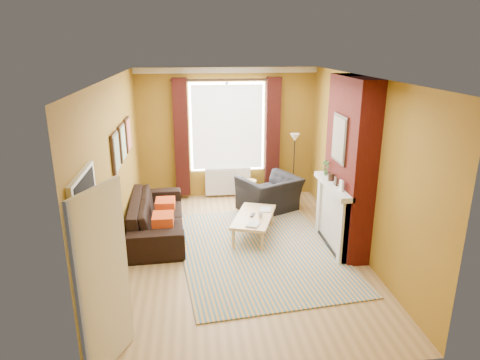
{
  "coord_description": "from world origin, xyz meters",
  "views": [
    {
      "loc": [
        -0.74,
        -6.31,
        3.28
      ],
      "look_at": [
        0.0,
        0.25,
        1.15
      ],
      "focal_mm": 32.0,
      "sensor_mm": 36.0,
      "label": 1
    }
  ],
  "objects_px": {
    "armchair": "(269,194)",
    "coffee_table": "(254,218)",
    "sofa": "(157,216)",
    "wicker_stool": "(249,190)",
    "floor_lamp": "(294,148)"
  },
  "relations": [
    {
      "from": "floor_lamp",
      "to": "wicker_stool",
      "type": "bearing_deg",
      "value": 175.48
    },
    {
      "from": "armchair",
      "to": "wicker_stool",
      "type": "distance_m",
      "value": 0.77
    },
    {
      "from": "sofa",
      "to": "floor_lamp",
      "type": "relative_size",
      "value": 1.59
    },
    {
      "from": "sofa",
      "to": "coffee_table",
      "type": "height_order",
      "value": "sofa"
    },
    {
      "from": "armchair",
      "to": "coffee_table",
      "type": "relative_size",
      "value": 0.82
    },
    {
      "from": "coffee_table",
      "to": "armchair",
      "type": "bearing_deg",
      "value": 86.97
    },
    {
      "from": "armchair",
      "to": "sofa",
      "type": "bearing_deg",
      "value": -4.92
    },
    {
      "from": "armchair",
      "to": "floor_lamp",
      "type": "xyz_separation_m",
      "value": [
        0.64,
        0.61,
        0.79
      ]
    },
    {
      "from": "armchair",
      "to": "wicker_stool",
      "type": "height_order",
      "value": "armchair"
    },
    {
      "from": "armchair",
      "to": "coffee_table",
      "type": "xyz_separation_m",
      "value": [
        -0.49,
        -1.2,
        0.0
      ]
    },
    {
      "from": "coffee_table",
      "to": "wicker_stool",
      "type": "xyz_separation_m",
      "value": [
        0.15,
        1.88,
        -0.14
      ]
    },
    {
      "from": "sofa",
      "to": "coffee_table",
      "type": "xyz_separation_m",
      "value": [
        1.7,
        -0.33,
        0.02
      ]
    },
    {
      "from": "sofa",
      "to": "armchair",
      "type": "distance_m",
      "value": 2.35
    },
    {
      "from": "wicker_stool",
      "to": "coffee_table",
      "type": "bearing_deg",
      "value": -94.69
    },
    {
      "from": "coffee_table",
      "to": "floor_lamp",
      "type": "distance_m",
      "value": 2.27
    }
  ]
}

